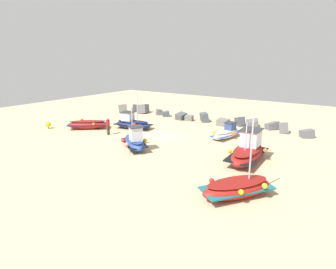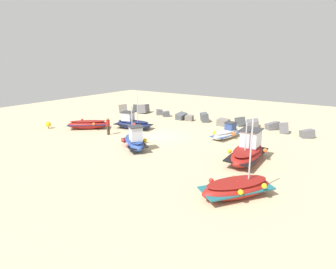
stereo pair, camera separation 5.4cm
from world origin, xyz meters
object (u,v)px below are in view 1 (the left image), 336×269
fishing_boat_5 (237,188)px  mooring_buoy_0 (48,124)px  fishing_boat_1 (88,124)px  person_walking (108,125)px  fishing_boat_2 (132,123)px  fishing_boat_0 (134,141)px  fishing_boat_3 (248,151)px  fishing_boat_4 (227,133)px

fishing_boat_5 → mooring_buoy_0: 21.02m
fishing_boat_1 → person_walking: 3.37m
fishing_boat_1 → mooring_buoy_0: (-3.31, -2.14, -0.04)m
fishing_boat_1 → fishing_boat_2: (3.54, 2.54, 0.09)m
fishing_boat_0 → person_walking: (-4.65, 1.80, 0.32)m
fishing_boat_0 → fishing_boat_3: (8.15, 2.14, 0.11)m
fishing_boat_2 → mooring_buoy_0: (-6.85, -4.68, -0.13)m
fishing_boat_1 → fishing_boat_4: bearing=160.3°
fishing_boat_2 → fishing_boat_5: (13.91, -8.00, -0.06)m
fishing_boat_3 → person_walking: fishing_boat_3 is taller
fishing_boat_3 → mooring_buoy_0: fishing_boat_3 is taller
fishing_boat_0 → fishing_boat_5: size_ratio=0.90×
fishing_boat_3 → fishing_boat_5: 5.48m
fishing_boat_5 → person_walking: 15.00m
fishing_boat_2 → fishing_boat_4: bearing=-177.2°
fishing_boat_2 → fishing_boat_3: size_ratio=0.87×
fishing_boat_3 → person_walking: (-12.80, -0.34, 0.21)m
fishing_boat_0 → fishing_boat_3: size_ratio=0.80×
fishing_boat_5 → fishing_boat_2: bearing=-85.9°
fishing_boat_2 → fishing_boat_4: size_ratio=1.08×
fishing_boat_0 → mooring_buoy_0: bearing=-145.1°
fishing_boat_0 → fishing_boat_4: (4.60, 6.91, -0.18)m
fishing_boat_0 → fishing_boat_5: (9.50, -3.17, -0.12)m
fishing_boat_2 → mooring_buoy_0: size_ratio=5.87×
fishing_boat_4 → mooring_buoy_0: (-15.86, -6.76, -0.02)m
fishing_boat_0 → fishing_boat_2: (-4.41, 4.83, -0.06)m
fishing_boat_1 → fishing_boat_5: bearing=122.7°
fishing_boat_1 → fishing_boat_3: fishing_boat_3 is taller
fishing_boat_2 → fishing_boat_3: fishing_boat_2 is taller
person_walking → fishing_boat_4: bearing=-134.7°
fishing_boat_5 → fishing_boat_4: bearing=-120.1°
fishing_boat_4 → mooring_buoy_0: 17.24m
fishing_boat_3 → fishing_boat_4: 5.95m
fishing_boat_1 → fishing_boat_3: bearing=139.6°
fishing_boat_2 → fishing_boat_1: bearing=25.4°
fishing_boat_3 → person_walking: size_ratio=2.85×
fishing_boat_0 → fishing_boat_2: bearing=168.1°
fishing_boat_1 → person_walking: size_ratio=2.43×
fishing_boat_0 → mooring_buoy_0: (-11.26, 0.15, -0.19)m
fishing_boat_5 → person_walking: bearing=-75.3°
mooring_buoy_0 → fishing_boat_3: bearing=5.9°
fishing_boat_5 → fishing_boat_0: bearing=-74.4°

